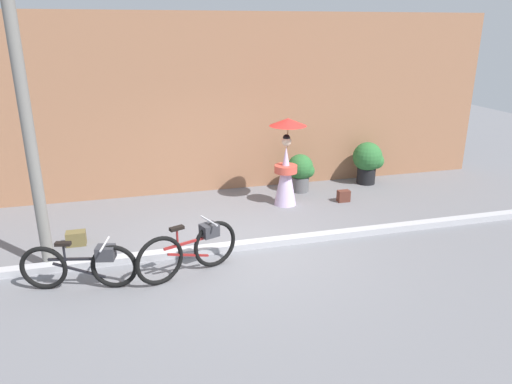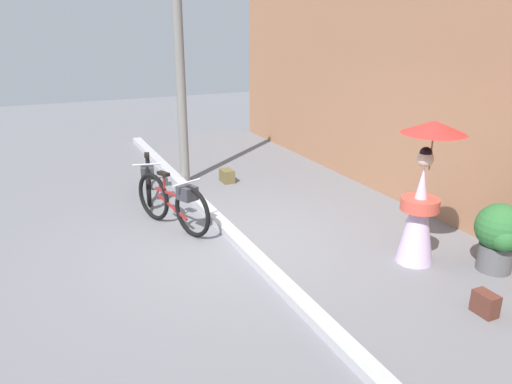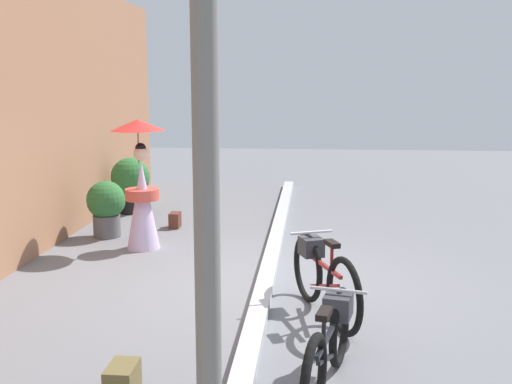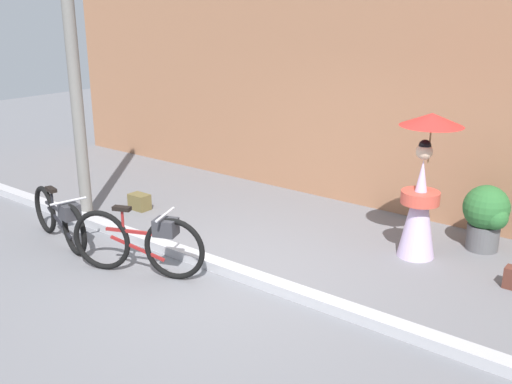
{
  "view_description": "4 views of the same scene",
  "coord_description": "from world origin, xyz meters",
  "px_view_note": "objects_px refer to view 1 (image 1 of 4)",
  "views": [
    {
      "loc": [
        -1.69,
        -7.36,
        3.66
      ],
      "look_at": [
        0.43,
        0.52,
        0.84
      ],
      "focal_mm": 33.46,
      "sensor_mm": 36.0,
      "label": 1
    },
    {
      "loc": [
        5.96,
        -2.43,
        2.99
      ],
      "look_at": [
        0.17,
        0.21,
        0.81
      ],
      "focal_mm": 34.66,
      "sensor_mm": 36.0,
      "label": 2
    },
    {
      "loc": [
        -7.12,
        -0.53,
        2.43
      ],
      "look_at": [
        0.27,
        0.15,
        1.08
      ],
      "focal_mm": 43.27,
      "sensor_mm": 36.0,
      "label": 3
    },
    {
      "loc": [
        4.18,
        -4.95,
        3.15
      ],
      "look_at": [
        0.16,
        0.19,
        1.05
      ],
      "focal_mm": 41.29,
      "sensor_mm": 36.0,
      "label": 4
    }
  ],
  "objects_px": {
    "person_with_parasol": "(286,163)",
    "backpack_on_pavement": "(76,238)",
    "bicycle_far_side": "(83,265)",
    "utility_pole": "(26,119)",
    "potted_plant_by_door": "(301,171)",
    "potted_plant_small": "(368,160)",
    "bicycle_near_officer": "(191,249)",
    "backpack_spare": "(344,196)"
  },
  "relations": [
    {
      "from": "person_with_parasol",
      "to": "backpack_on_pavement",
      "type": "bearing_deg",
      "value": -166.52
    },
    {
      "from": "bicycle_far_side",
      "to": "utility_pole",
      "type": "height_order",
      "value": "utility_pole"
    },
    {
      "from": "potted_plant_by_door",
      "to": "person_with_parasol",
      "type": "bearing_deg",
      "value": -130.02
    },
    {
      "from": "potted_plant_by_door",
      "to": "potted_plant_small",
      "type": "distance_m",
      "value": 1.8
    },
    {
      "from": "backpack_on_pavement",
      "to": "bicycle_far_side",
      "type": "bearing_deg",
      "value": -81.1
    },
    {
      "from": "bicycle_near_officer",
      "to": "potted_plant_small",
      "type": "xyz_separation_m",
      "value": [
        4.82,
        3.46,
        0.16
      ]
    },
    {
      "from": "potted_plant_by_door",
      "to": "utility_pole",
      "type": "distance_m",
      "value": 6.09
    },
    {
      "from": "bicycle_far_side",
      "to": "backpack_on_pavement",
      "type": "bearing_deg",
      "value": 98.9
    },
    {
      "from": "bicycle_near_officer",
      "to": "backpack_on_pavement",
      "type": "height_order",
      "value": "bicycle_near_officer"
    },
    {
      "from": "backpack_spare",
      "to": "potted_plant_small",
      "type": "bearing_deg",
      "value": 43.55
    },
    {
      "from": "person_with_parasol",
      "to": "utility_pole",
      "type": "xyz_separation_m",
      "value": [
        -4.6,
        -1.76,
        1.46
      ]
    },
    {
      "from": "person_with_parasol",
      "to": "backpack_on_pavement",
      "type": "height_order",
      "value": "person_with_parasol"
    },
    {
      "from": "backpack_on_pavement",
      "to": "backpack_spare",
      "type": "height_order",
      "value": "backpack_spare"
    },
    {
      "from": "potted_plant_by_door",
      "to": "backpack_spare",
      "type": "relative_size",
      "value": 3.32
    },
    {
      "from": "bicycle_far_side",
      "to": "backpack_on_pavement",
      "type": "relative_size",
      "value": 5.08
    },
    {
      "from": "potted_plant_small",
      "to": "backpack_on_pavement",
      "type": "bearing_deg",
      "value": -164.14
    },
    {
      "from": "bicycle_far_side",
      "to": "backpack_on_pavement",
      "type": "height_order",
      "value": "bicycle_far_side"
    },
    {
      "from": "bicycle_near_officer",
      "to": "backpack_spare",
      "type": "distance_m",
      "value": 4.42
    },
    {
      "from": "bicycle_far_side",
      "to": "backpack_spare",
      "type": "xyz_separation_m",
      "value": [
        5.29,
        2.43,
        -0.25
      ]
    },
    {
      "from": "backpack_on_pavement",
      "to": "backpack_spare",
      "type": "relative_size",
      "value": 1.23
    },
    {
      "from": "backpack_spare",
      "to": "person_with_parasol",
      "type": "bearing_deg",
      "value": 171.67
    },
    {
      "from": "bicycle_far_side",
      "to": "potted_plant_small",
      "type": "distance_m",
      "value": 7.3
    },
    {
      "from": "bicycle_near_officer",
      "to": "person_with_parasol",
      "type": "height_order",
      "value": "person_with_parasol"
    },
    {
      "from": "potted_plant_by_door",
      "to": "backpack_on_pavement",
      "type": "relative_size",
      "value": 2.69
    },
    {
      "from": "backpack_spare",
      "to": "utility_pole",
      "type": "xyz_separation_m",
      "value": [
        -5.9,
        -1.57,
        2.27
      ]
    },
    {
      "from": "potted_plant_by_door",
      "to": "utility_pole",
      "type": "bearing_deg",
      "value": -154.44
    },
    {
      "from": "utility_pole",
      "to": "backpack_spare",
      "type": "bearing_deg",
      "value": 14.9
    },
    {
      "from": "bicycle_far_side",
      "to": "utility_pole",
      "type": "distance_m",
      "value": 2.27
    },
    {
      "from": "person_with_parasol",
      "to": "backpack_spare",
      "type": "xyz_separation_m",
      "value": [
        1.29,
        -0.19,
        -0.8
      ]
    },
    {
      "from": "bicycle_far_side",
      "to": "person_with_parasol",
      "type": "height_order",
      "value": "person_with_parasol"
    },
    {
      "from": "bicycle_far_side",
      "to": "potted_plant_by_door",
      "type": "distance_m",
      "value": 5.7
    },
    {
      "from": "potted_plant_small",
      "to": "backpack_spare",
      "type": "xyz_separation_m",
      "value": [
        -1.12,
        -1.06,
        -0.46
      ]
    },
    {
      "from": "potted_plant_small",
      "to": "backpack_spare",
      "type": "bearing_deg",
      "value": -136.45
    },
    {
      "from": "bicycle_far_side",
      "to": "potted_plant_by_door",
      "type": "relative_size",
      "value": 1.89
    },
    {
      "from": "potted_plant_by_door",
      "to": "backpack_on_pavement",
      "type": "xyz_separation_m",
      "value": [
        -4.86,
        -1.75,
        -0.37
      ]
    },
    {
      "from": "bicycle_near_officer",
      "to": "utility_pole",
      "type": "distance_m",
      "value": 3.07
    },
    {
      "from": "bicycle_near_officer",
      "to": "bicycle_far_side",
      "type": "distance_m",
      "value": 1.59
    },
    {
      "from": "bicycle_near_officer",
      "to": "backpack_on_pavement",
      "type": "xyz_separation_m",
      "value": [
        -1.84,
        1.57,
        -0.29
      ]
    },
    {
      "from": "potted_plant_small",
      "to": "bicycle_far_side",
      "type": "bearing_deg",
      "value": -151.42
    },
    {
      "from": "backpack_on_pavement",
      "to": "utility_pole",
      "type": "height_order",
      "value": "utility_pole"
    },
    {
      "from": "potted_plant_by_door",
      "to": "potted_plant_small",
      "type": "bearing_deg",
      "value": 4.34
    },
    {
      "from": "bicycle_near_officer",
      "to": "backpack_spare",
      "type": "height_order",
      "value": "bicycle_near_officer"
    }
  ]
}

